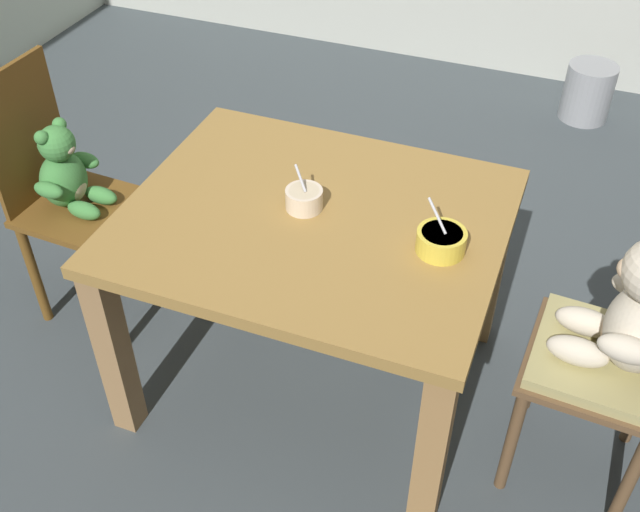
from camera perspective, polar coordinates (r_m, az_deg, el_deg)
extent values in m
cube|color=#40484C|center=(2.71, -0.38, -9.12)|extent=(5.20, 5.20, 0.04)
cube|color=olive|center=(2.22, -0.46, 2.68)|extent=(1.10, 0.92, 0.04)
cube|color=#977148|center=(2.40, -15.20, -7.00)|extent=(0.08, 0.08, 0.66)
cube|color=#9D7343|center=(2.12, 8.38, -14.34)|extent=(0.08, 0.08, 0.66)
cube|color=#9D6D3F|center=(2.89, -6.65, 3.92)|extent=(0.08, 0.08, 0.66)
cube|color=#9D7644|center=(2.66, 12.76, -0.73)|extent=(0.08, 0.08, 0.66)
cube|color=brown|center=(2.25, 20.16, -7.65)|extent=(0.41, 0.42, 0.02)
cylinder|color=brown|center=(2.54, 15.95, -7.56)|extent=(0.04, 0.04, 0.45)
cylinder|color=brown|center=(2.32, 14.18, -13.29)|extent=(0.04, 0.04, 0.45)
cylinder|color=brown|center=(2.33, 22.19, -15.42)|extent=(0.04, 0.04, 0.45)
cube|color=tan|center=(2.23, 20.33, -7.16)|extent=(0.38, 0.38, 0.04)
ellipsoid|color=#D7B48F|center=(2.15, 21.31, -4.83)|extent=(0.07, 0.12, 0.15)
ellipsoid|color=#D7B48F|center=(2.02, 22.22, -0.90)|extent=(0.07, 0.07, 0.05)
ellipsoid|color=beige|center=(2.21, 22.83, -2.14)|extent=(0.15, 0.08, 0.07)
ellipsoid|color=beige|center=(2.03, 22.03, -6.50)|extent=(0.15, 0.08, 0.07)
ellipsoid|color=beige|center=(2.24, 19.29, -4.68)|extent=(0.17, 0.09, 0.08)
ellipsoid|color=beige|center=(2.15, 18.76, -6.80)|extent=(0.17, 0.09, 0.08)
cube|color=brown|center=(2.76, -17.06, 3.31)|extent=(0.43, 0.39, 0.02)
cube|color=brown|center=(2.74, -21.33, 8.48)|extent=(0.03, 0.34, 0.49)
cylinder|color=brown|center=(2.72, -15.14, -3.27)|extent=(0.04, 0.04, 0.45)
cylinder|color=brown|center=(2.90, -11.67, 0.56)|extent=(0.04, 0.04, 0.45)
cylinder|color=brown|center=(2.92, -20.65, -1.25)|extent=(0.04, 0.04, 0.45)
cylinder|color=brown|center=(3.08, -17.09, 2.23)|extent=(0.04, 0.04, 0.45)
ellipsoid|color=#428640|center=(2.74, -18.68, 5.48)|extent=(0.15, 0.18, 0.20)
ellipsoid|color=beige|center=(2.72, -17.87, 5.10)|extent=(0.06, 0.10, 0.12)
sphere|color=#428640|center=(2.66, -19.17, 7.98)|extent=(0.12, 0.12, 0.12)
ellipsoid|color=beige|center=(2.64, -18.42, 7.64)|extent=(0.05, 0.05, 0.04)
sphere|color=#428640|center=(2.61, -20.14, 8.37)|extent=(0.05, 0.05, 0.05)
sphere|color=#428640|center=(2.67, -18.98, 9.33)|extent=(0.05, 0.05, 0.05)
ellipsoid|color=#428640|center=(2.66, -19.70, 4.68)|extent=(0.11, 0.06, 0.05)
ellipsoid|color=#428640|center=(2.77, -17.22, 6.89)|extent=(0.11, 0.06, 0.05)
ellipsoid|color=#428640|center=(2.69, -17.29, 3.29)|extent=(0.13, 0.07, 0.06)
ellipsoid|color=#428640|center=(2.75, -16.12, 4.40)|extent=(0.13, 0.07, 0.06)
cylinder|color=yellow|center=(2.09, 9.08, 1.10)|extent=(0.14, 0.14, 0.06)
cylinder|color=yellow|center=(2.11, 9.00, 0.53)|extent=(0.08, 0.08, 0.01)
cylinder|color=beige|center=(2.07, 9.16, 1.66)|extent=(0.11, 0.11, 0.01)
cylinder|color=#BCBCC1|center=(2.07, 8.78, 2.96)|extent=(0.08, 0.07, 0.07)
ellipsoid|color=#BCBCC1|center=(2.07, 9.31, 1.41)|extent=(0.04, 0.04, 0.01)
cylinder|color=beige|center=(2.22, -1.20, 4.30)|extent=(0.11, 0.11, 0.06)
cylinder|color=beige|center=(2.24, -1.19, 3.76)|extent=(0.06, 0.06, 0.01)
cylinder|color=beige|center=(2.20, -1.21, 4.84)|extent=(0.09, 0.09, 0.01)
cylinder|color=#BCBCC1|center=(2.20, -1.48, 5.86)|extent=(0.06, 0.06, 0.06)
ellipsoid|color=#BCBCC1|center=(2.20, -1.12, 4.65)|extent=(0.04, 0.04, 0.01)
cylinder|color=#93969B|center=(4.23, 19.47, 11.53)|extent=(0.25, 0.25, 0.29)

